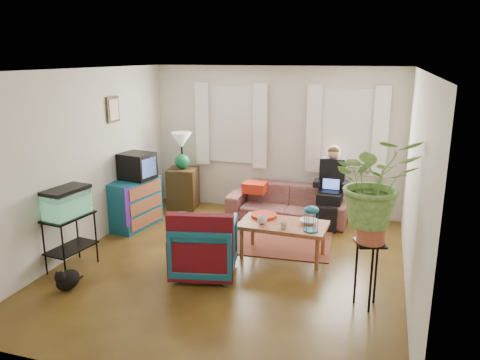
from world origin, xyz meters
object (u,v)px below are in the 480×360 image
(side_table, at_px, (183,188))
(coffee_table, at_px, (283,240))
(sofa, at_px, (288,197))
(plant_stand, at_px, (368,275))
(aquarium_stand, at_px, (71,242))
(dresser, at_px, (135,203))
(armchair, at_px, (204,244))

(side_table, distance_m, coffee_table, 2.79)
(sofa, xyz_separation_m, plant_stand, (1.45, -2.62, -0.01))
(sofa, height_order, plant_stand, sofa)
(sofa, relative_size, coffee_table, 1.68)
(sofa, distance_m, coffee_table, 1.60)
(aquarium_stand, xyz_separation_m, coffee_table, (2.61, 1.21, -0.12))
(dresser, xyz_separation_m, plant_stand, (3.79, -1.51, -0.01))
(sofa, bearing_deg, plant_stand, -60.42)
(aquarium_stand, bearing_deg, coffee_table, 32.75)
(sofa, xyz_separation_m, coffee_table, (0.26, -1.57, -0.15))
(plant_stand, bearing_deg, sofa, 119.06)
(coffee_table, bearing_deg, armchair, -135.05)
(sofa, bearing_deg, armchair, -103.73)
(side_table, xyz_separation_m, coffee_table, (2.26, -1.64, -0.12))
(armchair, bearing_deg, aquarium_stand, 0.45)
(side_table, bearing_deg, dresser, -106.10)
(plant_stand, bearing_deg, armchair, 173.38)
(sofa, distance_m, plant_stand, 2.99)
(dresser, distance_m, aquarium_stand, 1.67)
(dresser, bearing_deg, plant_stand, -11.98)
(sofa, relative_size, dresser, 2.27)
(side_table, xyz_separation_m, aquarium_stand, (-0.35, -2.85, -0.00))
(side_table, xyz_separation_m, armchair, (1.39, -2.45, 0.03))
(sofa, height_order, dresser, dresser)
(armchair, bearing_deg, dresser, -48.66)
(dresser, bearing_deg, coffee_table, -0.34)
(sofa, height_order, side_table, sofa)
(sofa, xyz_separation_m, armchair, (-0.60, -2.38, 0.01))
(dresser, height_order, aquarium_stand, dresser)
(sofa, bearing_deg, aquarium_stand, -129.70)
(sofa, bearing_deg, coffee_table, -80.06)
(side_table, bearing_deg, plant_stand, -37.90)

